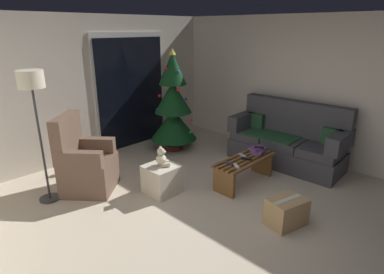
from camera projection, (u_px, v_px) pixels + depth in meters
ground_plane at (210, 223)px, 3.91m from camera, size 7.00×7.00×0.00m
wall_back at (79, 90)px, 5.52m from camera, size 5.72×0.12×2.50m
wall_right at (322, 91)px, 5.43m from camera, size 0.12×6.00×2.50m
patio_door_frame at (131, 91)px, 6.22m from camera, size 1.60×0.02×2.20m
patio_door_glass at (132, 93)px, 6.23m from camera, size 1.50×0.02×2.10m
couch at (287, 141)px, 5.51m from camera, size 0.86×1.97×1.08m
coffee_table at (245, 167)px, 4.82m from camera, size 1.10×0.40×0.41m
remote_black at (247, 159)px, 4.73m from camera, size 0.10×0.16×0.02m
remote_white at (236, 166)px, 4.49m from camera, size 0.13×0.15×0.02m
remote_silver at (243, 155)px, 4.87m from camera, size 0.08×0.16×0.02m
remote_graphite at (229, 163)px, 4.58m from camera, size 0.04×0.16×0.02m
book_stack at (258, 151)px, 4.95m from camera, size 0.27×0.23×0.10m
cell_phone at (259, 147)px, 4.92m from camera, size 0.14×0.16×0.01m
christmas_tree at (173, 107)px, 6.01m from camera, size 0.88×0.88×1.93m
armchair at (85, 164)px, 4.59m from camera, size 0.97×0.97×1.13m
floor_lamp at (33, 93)px, 3.96m from camera, size 0.32×0.32×1.78m
ottoman at (162, 179)px, 4.58m from camera, size 0.44×0.44×0.42m
teddy_bear_cream at (162, 158)px, 4.47m from camera, size 0.22×0.21×0.29m
cardboard_box_taped_mid_floor at (286, 212)px, 3.84m from camera, size 0.53×0.43×0.34m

